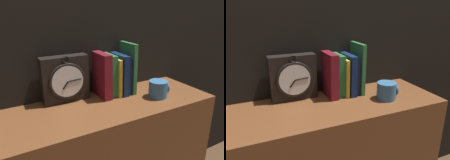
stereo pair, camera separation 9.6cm
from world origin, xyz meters
TOP-DOWN VIEW (x-y plane):
  - clock at (-0.17, 0.13)m, footprint 0.21×0.08m
  - book_slot0_maroon at (0.00, 0.10)m, footprint 0.04×0.14m
  - book_slot1_green at (0.04, 0.11)m, footprint 0.04×0.12m
  - book_slot2_yellow at (0.07, 0.10)m, footprint 0.02×0.14m
  - book_slot3_navy at (0.10, 0.10)m, footprint 0.03×0.14m
  - book_slot4_navy at (0.12, 0.10)m, footprint 0.02×0.13m
  - book_slot5_green at (0.15, 0.10)m, footprint 0.02×0.14m
  - mug at (0.24, -0.04)m, footprint 0.10×0.09m

SIDE VIEW (x-z plane):
  - mug at x=0.24m, z-range 0.74..0.82m
  - book_slot4_navy at x=0.12m, z-range 0.74..0.92m
  - book_slot2_yellow at x=0.07m, z-range 0.74..0.92m
  - book_slot3_navy at x=0.10m, z-range 0.74..0.94m
  - book_slot1_green at x=0.04m, z-range 0.74..0.94m
  - clock at x=-0.17m, z-range 0.73..0.96m
  - book_slot0_maroon at x=0.00m, z-range 0.74..0.95m
  - book_slot5_green at x=0.15m, z-range 0.74..0.99m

